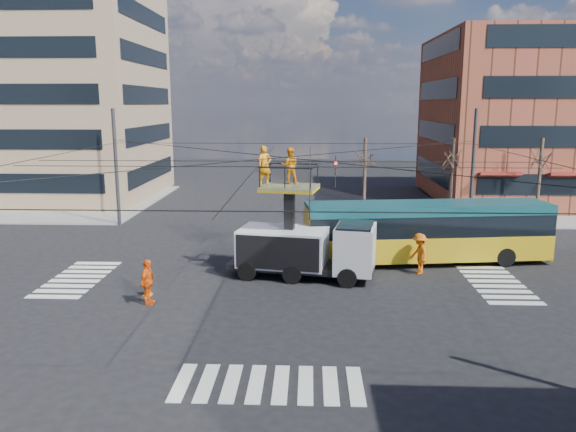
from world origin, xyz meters
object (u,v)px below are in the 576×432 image
at_px(utility_truck, 305,236).
at_px(traffic_cone, 147,287).
at_px(flagger, 419,254).
at_px(worker_ground, 148,282).
at_px(city_bus, 427,231).

height_order(utility_truck, traffic_cone, utility_truck).
height_order(traffic_cone, flagger, flagger).
bearing_deg(traffic_cone, worker_ground, -72.09).
bearing_deg(utility_truck, flagger, 18.04).
height_order(city_bus, flagger, city_bus).
bearing_deg(flagger, traffic_cone, -88.74).
bearing_deg(city_bus, utility_truck, -163.89).
bearing_deg(flagger, city_bus, 144.95).
xyz_separation_m(city_bus, traffic_cone, (-13.32, -5.80, -1.34)).
xyz_separation_m(utility_truck, traffic_cone, (-6.93, -2.99, -1.68)).
distance_m(traffic_cone, worker_ground, 1.32).
distance_m(utility_truck, traffic_cone, 7.73).
bearing_deg(utility_truck, city_bus, 34.36).
bearing_deg(worker_ground, flagger, -60.30).
xyz_separation_m(utility_truck, worker_ground, (-6.56, -4.12, -1.09)).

